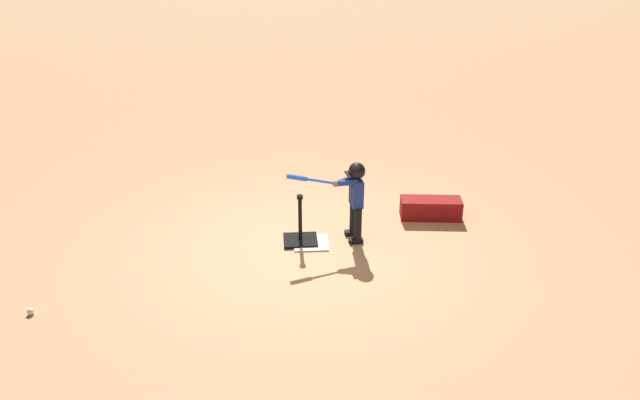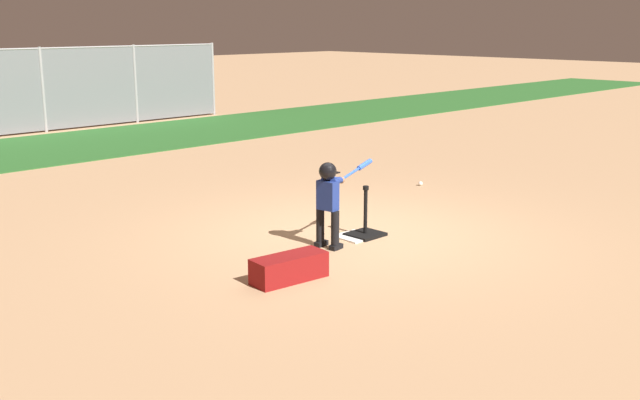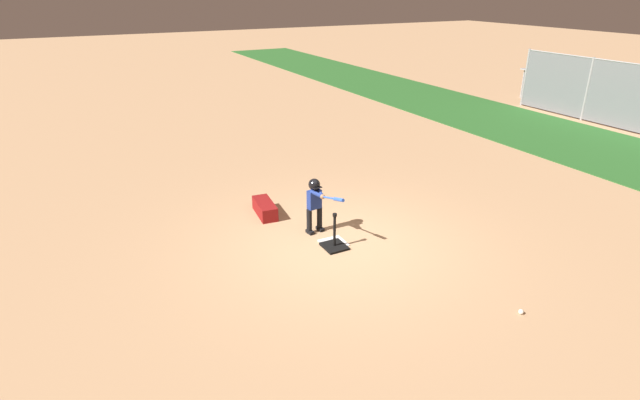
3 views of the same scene
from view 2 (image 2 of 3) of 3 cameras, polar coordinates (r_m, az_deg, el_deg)
name	(u,v)px [view 2 (image 2 of 3)]	position (r m, az deg, el deg)	size (l,w,h in m)	color
ground_plane	(354,234)	(9.82, 2.62, -2.58)	(90.00, 90.00, 0.00)	tan
grass_outfield_strip	(40,149)	(17.39, -20.56, 3.63)	(56.00, 4.16, 0.02)	#286026
home_plate	(355,236)	(9.67, 2.68, -2.78)	(0.44, 0.44, 0.02)	white
batting_tee	(365,229)	(9.70, 3.47, -2.25)	(0.44, 0.39, 0.66)	black
batter_child	(330,194)	(9.06, 0.74, 0.46)	(1.00, 0.34, 1.07)	black
baseball	(421,184)	(12.79, 7.67, 1.25)	(0.07, 0.07, 0.07)	white
bleachers_left_center	(140,101)	(22.65, -13.52, 7.37)	(2.95, 1.87, 0.96)	#ADAFB7
equipment_bag	(289,268)	(8.04, -2.36, -5.19)	(0.84, 0.32, 0.28)	maroon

